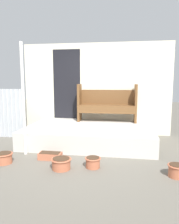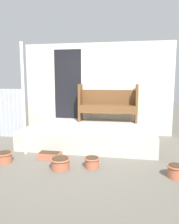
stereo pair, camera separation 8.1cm
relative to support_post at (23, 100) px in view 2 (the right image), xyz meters
name	(u,v)px [view 2 (the right image)]	position (x,y,z in m)	size (l,w,h in m)	color
ground_plane	(77,155)	(1.10, 0.09, -1.15)	(24.00, 24.00, 0.00)	#666056
porch_slab	(90,134)	(1.20, 1.09, -0.94)	(3.07, 2.00, 0.42)	beige
house_wall	(95,89)	(1.16, 2.12, 0.15)	(4.27, 0.08, 2.60)	beige
support_post	(23,100)	(0.00, 0.00, 0.00)	(0.06, 0.06, 2.31)	white
bench	(108,103)	(1.57, 1.80, -0.22)	(1.60, 0.44, 1.03)	brown
flower_pot_left	(4,157)	(-0.17, -0.54, -1.04)	(0.33, 0.33, 0.20)	#B26042
flower_pot_middle	(60,163)	(0.97, -0.63, -1.04)	(0.37, 0.37, 0.20)	#B26042
flower_pot_right	(92,162)	(1.51, -0.48, -1.05)	(0.29, 0.29, 0.19)	#B26042
flower_pot_far_right	(176,171)	(2.91, -0.64, -1.04)	(0.30, 0.30, 0.21)	#B26042
planter_box_rect	(50,156)	(0.61, -0.19, -1.09)	(0.44, 0.22, 0.14)	#B76647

